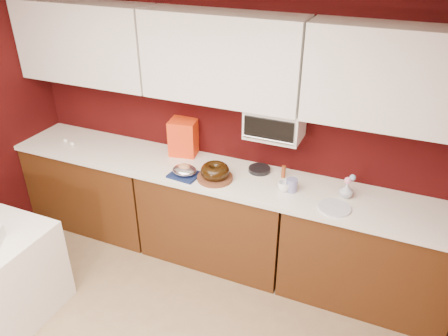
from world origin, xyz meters
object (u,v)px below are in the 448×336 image
at_px(toaster_oven, 275,123).
at_px(foil_ham_nest, 184,170).
at_px(blue_jar, 292,185).
at_px(bundt_cake, 215,171).
at_px(pandoro_box, 184,137).
at_px(flower_vase, 346,189).
at_px(coffee_mug, 284,185).

bearing_deg(toaster_oven, foil_ham_nest, -154.14).
relative_size(foil_ham_nest, blue_jar, 1.97).
relative_size(toaster_oven, bundt_cake, 1.87).
xyz_separation_m(toaster_oven, bundt_cake, (-0.41, -0.27, -0.39)).
xyz_separation_m(foil_ham_nest, pandoro_box, (-0.20, 0.38, 0.11)).
relative_size(toaster_oven, flower_vase, 3.40).
relative_size(bundt_cake, blue_jar, 2.24).
distance_m(toaster_oven, flower_vase, 0.77).
bearing_deg(foil_ham_nest, toaster_oven, 25.86).
bearing_deg(flower_vase, toaster_oven, 169.87).
xyz_separation_m(blue_jar, flower_vase, (0.41, 0.08, 0.01)).
bearing_deg(pandoro_box, blue_jar, -23.12).
height_order(bundt_cake, foil_ham_nest, bundt_cake).
xyz_separation_m(toaster_oven, foil_ham_nest, (-0.67, -0.32, -0.42)).
distance_m(bundt_cake, flower_vase, 1.06).
distance_m(bundt_cake, coffee_mug, 0.58).
height_order(foil_ham_nest, blue_jar, blue_jar).
distance_m(toaster_oven, pandoro_box, 0.92).
xyz_separation_m(toaster_oven, blue_jar, (0.23, -0.20, -0.42)).
xyz_separation_m(toaster_oven, pandoro_box, (-0.87, 0.05, -0.31)).
relative_size(toaster_oven, coffee_mug, 4.59).
height_order(coffee_mug, flower_vase, flower_vase).
relative_size(foil_ham_nest, pandoro_box, 0.64).
bearing_deg(flower_vase, foil_ham_nest, -170.90).
distance_m(bundt_cake, pandoro_box, 0.57).
distance_m(pandoro_box, coffee_mug, 1.08).
xyz_separation_m(bundt_cake, foil_ham_nest, (-0.26, -0.05, -0.03)).
height_order(foil_ham_nest, coffee_mug, coffee_mug).
bearing_deg(bundt_cake, foil_ham_nest, -169.08).
xyz_separation_m(toaster_oven, coffee_mug, (0.17, -0.22, -0.43)).
distance_m(pandoro_box, blue_jar, 1.13).
distance_m(toaster_oven, foil_ham_nest, 0.85).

